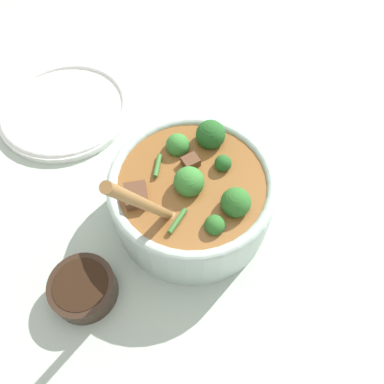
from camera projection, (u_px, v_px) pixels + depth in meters
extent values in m
plane|color=#ADBCAD|center=(192.00, 213.00, 0.59)|extent=(4.00, 4.00, 0.00)
cylinder|color=#B2C6BC|center=(192.00, 198.00, 0.55)|extent=(0.24, 0.24, 0.09)
torus|color=#B2C6BC|center=(192.00, 182.00, 0.52)|extent=(0.24, 0.24, 0.02)
cylinder|color=brown|center=(192.00, 190.00, 0.54)|extent=(0.21, 0.21, 0.05)
sphere|color=#387F33|center=(178.00, 145.00, 0.54)|extent=(0.03, 0.03, 0.03)
cylinder|color=#6B9956|center=(178.00, 156.00, 0.56)|extent=(0.01, 0.01, 0.02)
sphere|color=#387F33|center=(189.00, 182.00, 0.50)|extent=(0.04, 0.04, 0.04)
cylinder|color=#6B9956|center=(189.00, 193.00, 0.52)|extent=(0.01, 0.01, 0.02)
sphere|color=#2D6B28|center=(236.00, 202.00, 0.48)|extent=(0.04, 0.04, 0.04)
cylinder|color=#6B9956|center=(234.00, 213.00, 0.51)|extent=(0.01, 0.01, 0.02)
sphere|color=#235B23|center=(223.00, 164.00, 0.52)|extent=(0.02, 0.02, 0.02)
cylinder|color=#6B9956|center=(223.00, 171.00, 0.54)|extent=(0.01, 0.01, 0.01)
sphere|color=#235B23|center=(211.00, 135.00, 0.54)|extent=(0.04, 0.04, 0.04)
cylinder|color=#6B9956|center=(210.00, 148.00, 0.57)|extent=(0.02, 0.02, 0.02)
sphere|color=#2D6B28|center=(215.00, 225.00, 0.47)|extent=(0.03, 0.03, 0.03)
cylinder|color=#6B9956|center=(214.00, 232.00, 0.49)|extent=(0.01, 0.01, 0.01)
cube|color=brown|center=(137.00, 197.00, 0.50)|extent=(0.04, 0.04, 0.03)
cube|color=brown|center=(191.00, 162.00, 0.53)|extent=(0.02, 0.02, 0.02)
cylinder|color=#3D7533|center=(158.00, 166.00, 0.52)|extent=(0.03, 0.03, 0.01)
cylinder|color=#3D7533|center=(178.00, 221.00, 0.48)|extent=(0.02, 0.04, 0.01)
ellipsoid|color=olive|center=(169.00, 215.00, 0.49)|extent=(0.04, 0.03, 0.01)
cylinder|color=olive|center=(145.00, 204.00, 0.40)|extent=(0.06, 0.09, 0.18)
cylinder|color=black|center=(84.00, 288.00, 0.51)|extent=(0.09, 0.09, 0.04)
cylinder|color=black|center=(81.00, 285.00, 0.50)|extent=(0.07, 0.07, 0.01)
cylinder|color=white|center=(66.00, 110.00, 0.70)|extent=(0.24, 0.24, 0.01)
torus|color=white|center=(65.00, 107.00, 0.70)|extent=(0.24, 0.24, 0.01)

